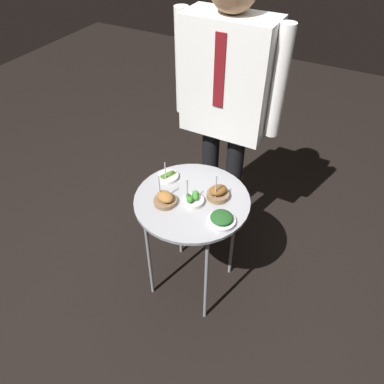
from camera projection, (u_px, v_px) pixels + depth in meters
name	position (u px, v px, depth m)	size (l,w,h in m)	color
ground_plane	(192.00, 281.00, 2.50)	(8.00, 8.00, 0.00)	black
serving_cart	(192.00, 207.00, 2.05)	(0.63, 0.63, 0.75)	#939399
bowl_roast_front_right	(218.00, 193.00, 2.00)	(0.12, 0.13, 0.17)	brown
bowl_broccoli_mid_left	(193.00, 199.00, 1.97)	(0.11, 0.11, 0.16)	silver
bowl_asparagus_center	(168.00, 176.00, 2.14)	(0.12, 0.12, 0.13)	silver
bowl_roast_front_center	(165.00, 199.00, 1.97)	(0.12, 0.12, 0.17)	brown
bowl_spinach_back_right	(221.00, 219.00, 1.86)	(0.14, 0.14, 0.05)	silver
waiter_figure	(227.00, 91.00, 2.12)	(0.66, 0.25, 1.78)	black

